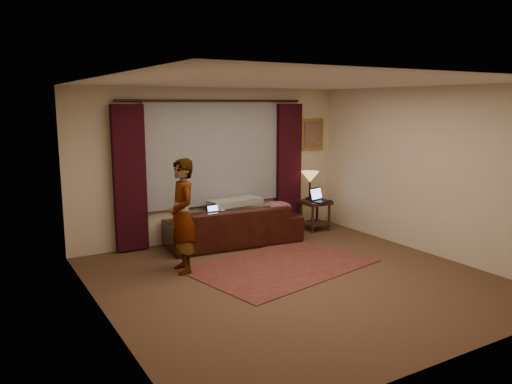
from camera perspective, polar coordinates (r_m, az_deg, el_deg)
floor at (r=6.86m, az=4.43°, el=-9.90°), size 5.00×5.00×0.01m
ceiling at (r=6.45m, az=4.76°, el=12.38°), size 5.00×5.00×0.02m
wall_back at (r=8.68m, az=-4.94°, el=3.19°), size 5.00×0.02×2.60m
wall_front at (r=4.75m, az=22.19°, el=-3.32°), size 5.00×0.02×2.60m
wall_left at (r=5.51m, az=-17.23°, el=-1.23°), size 0.02×5.00×2.60m
wall_right at (r=8.21m, az=19.04°, el=2.29°), size 0.02×5.00×2.60m
sheer_curtain at (r=8.60m, az=-4.78°, el=4.48°), size 2.50×0.05×1.80m
drape_left at (r=8.06m, az=-14.24°, el=1.53°), size 0.50×0.14×2.30m
drape_right at (r=9.34m, az=3.70°, el=2.96°), size 0.50×0.14×2.30m
curtain_rod at (r=8.51m, az=-4.72°, el=10.35°), size 0.04×0.04×3.40m
picture_frame at (r=9.70m, az=6.43°, el=6.57°), size 0.50×0.04×0.60m
sofa at (r=8.35m, az=-2.59°, el=-2.96°), size 2.32×1.17×0.90m
throw_blanket at (r=8.52m, az=-2.40°, el=0.48°), size 0.98×0.50×0.11m
clothing_pile at (r=8.54m, az=2.43°, el=-1.90°), size 0.60×0.51×0.22m
laptop_sofa at (r=8.08m, az=-4.03°, el=-2.46°), size 0.42×0.45×0.26m
area_rug at (r=7.36m, az=2.93°, el=-8.39°), size 2.83×2.17×0.01m
end_table at (r=9.37m, az=6.75°, el=-2.65°), size 0.50×0.50×0.56m
tiffany_lamp at (r=9.33m, az=6.17°, el=0.73°), size 0.33×0.33×0.53m
laptop_table at (r=9.19m, az=7.50°, el=-0.34°), size 0.44×0.46×0.25m
person at (r=6.98m, az=-8.42°, el=-2.74°), size 0.51×0.51×1.60m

